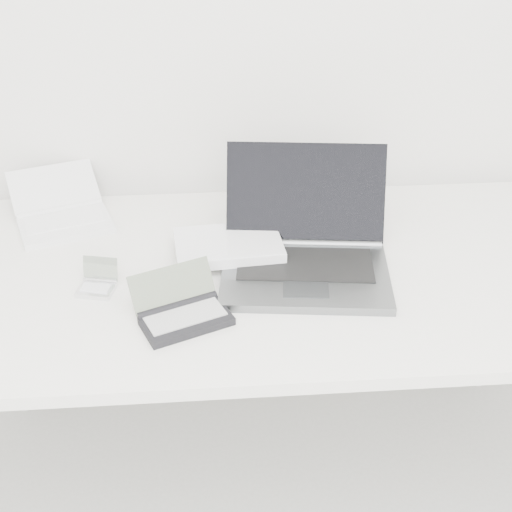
{
  "coord_description": "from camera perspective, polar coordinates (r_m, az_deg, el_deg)",
  "views": [
    {
      "loc": [
        -0.13,
        0.16,
        1.65
      ],
      "look_at": [
        -0.03,
        1.51,
        0.79
      ],
      "focal_mm": 50.0,
      "sensor_mm": 36.0,
      "label": 1
    }
  ],
  "objects": [
    {
      "name": "palmtop_charcoal",
      "position": [
        1.51,
        -5.91,
        -4.45
      ],
      "size": [
        0.23,
        0.21,
        0.09
      ],
      "rotation": [
        0.0,
        0.0,
        0.4
      ],
      "color": "black",
      "rests_on": "desk"
    },
    {
      "name": "pda_silver",
      "position": [
        1.63,
        -12.56,
        -2.19
      ],
      "size": [
        0.09,
        0.09,
        0.07
      ],
      "rotation": [
        0.0,
        0.0,
        -0.23
      ],
      "color": "silver",
      "rests_on": "desk"
    },
    {
      "name": "laptop_large",
      "position": [
        1.67,
        2.28,
        0.5
      ],
      "size": [
        0.52,
        0.41,
        0.24
      ],
      "rotation": [
        0.0,
        0.0,
        -0.12
      ],
      "color": "slate",
      "rests_on": "desk"
    },
    {
      "name": "desk",
      "position": [
        1.7,
        0.91,
        -2.28
      ],
      "size": [
        1.6,
        0.8,
        0.73
      ],
      "color": "white",
      "rests_on": "ground"
    },
    {
      "name": "netbook_open_white",
      "position": [
        1.93,
        -15.24,
        3.27
      ],
      "size": [
        0.31,
        0.34,
        0.09
      ],
      "rotation": [
        0.0,
        0.0,
        0.33
      ],
      "color": "white",
      "rests_on": "desk"
    }
  ]
}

